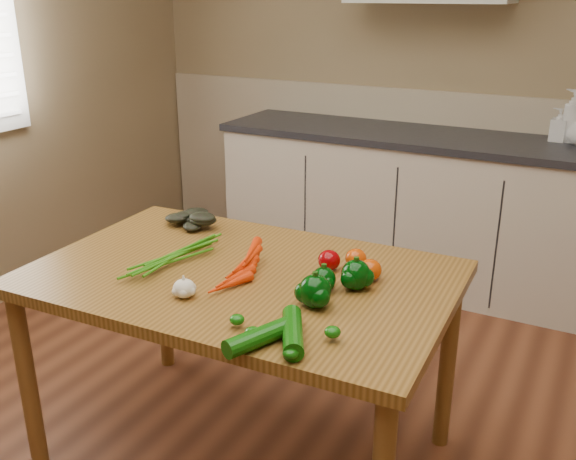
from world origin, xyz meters
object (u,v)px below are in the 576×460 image
(tomato_a, at_px, (329,260))
(tomato_b, at_px, (356,258))
(carrot_bunch, at_px, (221,263))
(pepper_a, at_px, (324,279))
(soap_bottle_b, at_px, (559,125))
(zucchini_a, at_px, (293,332))
(zucchini_b, at_px, (262,336))
(garlic_bulb, at_px, (184,288))
(table, at_px, (242,294))
(pepper_b, at_px, (356,275))
(pepper_c, at_px, (315,291))
(leafy_greens, at_px, (190,214))
(soap_bottle_a, at_px, (572,116))
(tomato_c, at_px, (370,270))

(tomato_a, height_order, tomato_b, tomato_a)
(carrot_bunch, bearing_deg, pepper_a, 3.48)
(soap_bottle_b, height_order, tomato_b, soap_bottle_b)
(zucchini_a, xyz_separation_m, zucchini_b, (-0.07, -0.05, -0.00))
(garlic_bulb, relative_size, zucchini_a, 0.32)
(table, bearing_deg, pepper_b, 7.23)
(pepper_c, xyz_separation_m, zucchini_a, (0.04, -0.22, -0.02))
(carrot_bunch, height_order, tomato_a, same)
(leafy_greens, xyz_separation_m, garlic_bulb, (0.37, -0.54, -0.02))
(soap_bottle_a, height_order, tomato_b, soap_bottle_a)
(tomato_c, bearing_deg, pepper_c, -106.91)
(tomato_b, relative_size, zucchini_b, 0.31)
(zucchini_a, distance_m, zucchini_b, 0.08)
(zucchini_a, bearing_deg, tomato_a, 102.87)
(pepper_c, relative_size, tomato_a, 1.31)
(tomato_a, xyz_separation_m, tomato_b, (0.07, 0.06, -0.00))
(soap_bottle_b, bearing_deg, tomato_a, -11.09)
(garlic_bulb, xyz_separation_m, zucchini_a, (0.42, -0.08, -0.00))
(tomato_c, bearing_deg, table, -160.11)
(soap_bottle_a, xyz_separation_m, carrot_bunch, (-0.89, -2.05, -0.24))
(table, xyz_separation_m, zucchini_b, (0.30, -0.38, 0.11))
(tomato_c, bearing_deg, garlic_bulb, -139.93)
(garlic_bulb, bearing_deg, soap_bottle_b, 69.83)
(soap_bottle_b, relative_size, zucchini_b, 0.75)
(garlic_bulb, relative_size, zucchini_b, 0.30)
(carrot_bunch, distance_m, garlic_bulb, 0.21)
(soap_bottle_b, distance_m, garlic_bulb, 2.41)
(tomato_b, distance_m, zucchini_a, 0.55)
(zucchini_a, bearing_deg, pepper_b, 86.17)
(pepper_c, bearing_deg, tomato_c, 73.09)
(leafy_greens, xyz_separation_m, tomato_c, (0.83, -0.15, -0.02))
(soap_bottle_a, bearing_deg, zucchini_a, 13.48)
(pepper_c, distance_m, tomato_c, 0.27)
(soap_bottle_b, xyz_separation_m, zucchini_b, (-0.47, -2.39, -0.20))
(garlic_bulb, bearing_deg, zucchini_a, -11.09)
(pepper_a, distance_m, pepper_c, 0.12)
(pepper_c, bearing_deg, carrot_bunch, 168.60)
(soap_bottle_a, bearing_deg, carrot_bunch, 1.14)
(pepper_b, relative_size, tomato_a, 1.25)
(table, bearing_deg, tomato_b, 32.00)
(soap_bottle_a, xyz_separation_m, tomato_a, (-0.57, -1.86, -0.24))
(leafy_greens, relative_size, pepper_c, 2.01)
(pepper_a, bearing_deg, table, -179.53)
(garlic_bulb, relative_size, tomato_b, 0.96)
(soap_bottle_b, bearing_deg, soap_bottle_a, 106.82)
(soap_bottle_b, height_order, zucchini_b, soap_bottle_b)
(garlic_bulb, bearing_deg, carrot_bunch, 91.08)
(carrot_bunch, distance_m, pepper_c, 0.40)
(garlic_bulb, bearing_deg, tomato_c, 40.07)
(tomato_a, bearing_deg, pepper_b, -35.11)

